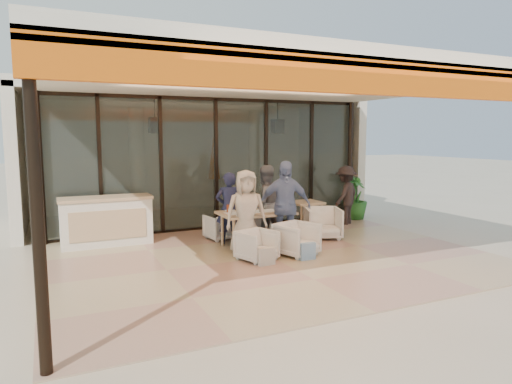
# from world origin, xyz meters

# --- Properties ---
(ground) EXTENTS (70.00, 70.00, 0.00)m
(ground) POSITION_xyz_m (0.00, 0.00, 0.00)
(ground) COLOR #C6B293
(ground) RESTS_ON ground
(terrace_floor) EXTENTS (8.00, 6.00, 0.01)m
(terrace_floor) POSITION_xyz_m (0.00, 0.00, 0.01)
(terrace_floor) COLOR tan
(terrace_floor) RESTS_ON ground
(terrace_structure) EXTENTS (8.00, 6.00, 3.40)m
(terrace_structure) POSITION_xyz_m (0.00, -0.26, 3.25)
(terrace_structure) COLOR silver
(terrace_structure) RESTS_ON ground
(glass_storefront) EXTENTS (8.08, 0.10, 3.20)m
(glass_storefront) POSITION_xyz_m (0.00, 3.00, 1.60)
(glass_storefront) COLOR #9EADA3
(glass_storefront) RESTS_ON ground
(interior_block) EXTENTS (9.05, 3.62, 3.52)m
(interior_block) POSITION_xyz_m (0.01, 5.31, 2.23)
(interior_block) COLOR silver
(interior_block) RESTS_ON ground
(host_counter) EXTENTS (1.85, 0.65, 1.04)m
(host_counter) POSITION_xyz_m (-2.69, 2.30, 0.53)
(host_counter) COLOR silver
(host_counter) RESTS_ON ground
(dining_table) EXTENTS (1.50, 0.90, 0.93)m
(dining_table) POSITION_xyz_m (0.09, 0.89, 0.69)
(dining_table) COLOR tan
(dining_table) RESTS_ON ground
(chair_far_left) EXTENTS (0.69, 0.65, 0.62)m
(chair_far_left) POSITION_xyz_m (-0.33, 1.83, 0.31)
(chair_far_left) COLOR white
(chair_far_left) RESTS_ON ground
(chair_far_right) EXTENTS (0.65, 0.62, 0.59)m
(chair_far_right) POSITION_xyz_m (0.51, 1.83, 0.29)
(chair_far_right) COLOR white
(chair_far_right) RESTS_ON ground
(chair_near_left) EXTENTS (0.77, 0.74, 0.63)m
(chair_near_left) POSITION_xyz_m (-0.33, -0.07, 0.32)
(chair_near_left) COLOR white
(chair_near_left) RESTS_ON ground
(chair_near_right) EXTENTS (0.87, 0.84, 0.71)m
(chair_near_right) POSITION_xyz_m (0.51, -0.07, 0.36)
(chair_near_right) COLOR white
(chair_near_right) RESTS_ON ground
(diner_navy) EXTENTS (0.64, 0.51, 1.54)m
(diner_navy) POSITION_xyz_m (-0.33, 1.33, 0.77)
(diner_navy) COLOR #1B1E3C
(diner_navy) RESTS_ON ground
(diner_grey) EXTENTS (0.88, 0.72, 1.66)m
(diner_grey) POSITION_xyz_m (0.51, 1.33, 0.83)
(diner_grey) COLOR #5D5D62
(diner_grey) RESTS_ON ground
(diner_cream) EXTENTS (0.89, 0.66, 1.65)m
(diner_cream) POSITION_xyz_m (-0.33, 0.43, 0.82)
(diner_cream) COLOR beige
(diner_cream) RESTS_ON ground
(diner_periwinkle) EXTENTS (1.14, 0.77, 1.81)m
(diner_periwinkle) POSITION_xyz_m (0.51, 0.43, 0.90)
(diner_periwinkle) COLOR #677EAC
(diner_periwinkle) RESTS_ON ground
(tote_bag_cream) EXTENTS (0.30, 0.10, 0.34)m
(tote_bag_cream) POSITION_xyz_m (-0.33, -0.47, 0.17)
(tote_bag_cream) COLOR silver
(tote_bag_cream) RESTS_ON ground
(tote_bag_blue) EXTENTS (0.30, 0.10, 0.34)m
(tote_bag_blue) POSITION_xyz_m (0.51, -0.47, 0.17)
(tote_bag_blue) COLOR #99BFD8
(tote_bag_blue) RESTS_ON ground
(side_table) EXTENTS (0.70, 0.70, 0.74)m
(side_table) POSITION_xyz_m (1.77, 1.70, 0.64)
(side_table) COLOR tan
(side_table) RESTS_ON ground
(side_chair) EXTENTS (0.96, 0.93, 0.78)m
(side_chair) POSITION_xyz_m (1.77, 0.95, 0.39)
(side_chair) COLOR white
(side_chair) RESTS_ON ground
(standing_woman) EXTENTS (1.14, 0.97, 1.53)m
(standing_woman) POSITION_xyz_m (3.19, 2.07, 0.76)
(standing_woman) COLOR black
(standing_woman) RESTS_ON ground
(potted_palm) EXTENTS (0.99, 0.99, 1.25)m
(potted_palm) POSITION_xyz_m (3.86, 2.58, 0.62)
(potted_palm) COLOR #1E5919
(potted_palm) RESTS_ON ground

